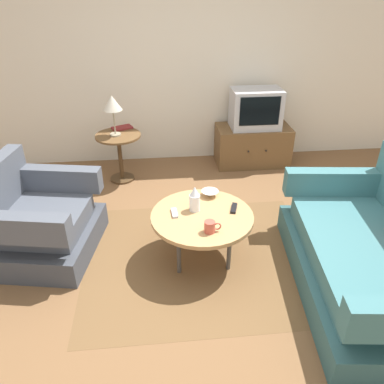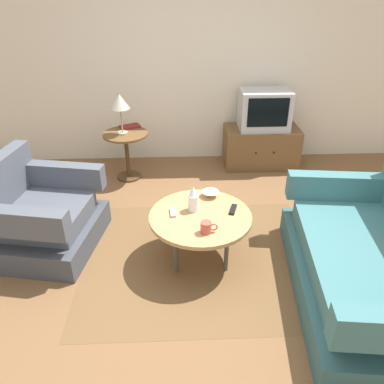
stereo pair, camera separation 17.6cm
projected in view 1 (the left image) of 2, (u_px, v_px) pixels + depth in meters
name	position (u px, v px, depth m)	size (l,w,h in m)	color
ground_plane	(205.00, 266.00, 3.36)	(16.00, 16.00, 0.00)	brown
back_wall	(181.00, 55.00, 4.72)	(9.00, 0.12, 2.70)	beige
area_rug	(201.00, 258.00, 3.46)	(2.08, 1.77, 0.00)	brown
armchair	(37.00, 223.00, 3.42)	(1.03, 1.10, 0.85)	#3E424B
couch	(374.00, 259.00, 2.99)	(1.18, 1.87, 0.94)	#325C60
coffee_table	(202.00, 218.00, 3.24)	(0.87, 0.87, 0.47)	tan
side_table	(119.00, 147.00, 4.55)	(0.53, 0.53, 0.59)	brown
tv_stand	(252.00, 145.00, 5.05)	(0.95, 0.51, 0.51)	brown
television	(256.00, 109.00, 4.80)	(0.62, 0.40, 0.49)	#B7B7BC
table_lamp	(112.00, 104.00, 4.27)	(0.22, 0.22, 0.47)	#9E937A
vase	(195.00, 199.00, 3.24)	(0.09, 0.09, 0.23)	white
mug	(210.00, 227.00, 2.99)	(0.14, 0.09, 0.10)	#B74C3D
bowl	(210.00, 193.00, 3.49)	(0.16, 0.16, 0.05)	silver
tv_remote_dark	(234.00, 208.00, 3.30)	(0.09, 0.16, 0.02)	black
tv_remote_silver	(174.00, 213.00, 3.23)	(0.06, 0.14, 0.02)	#B2B2B7
book	(122.00, 128.00, 4.64)	(0.28, 0.23, 0.02)	maroon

